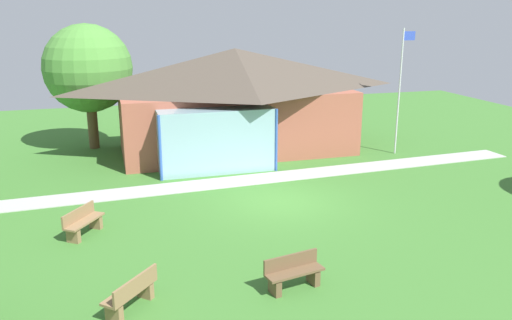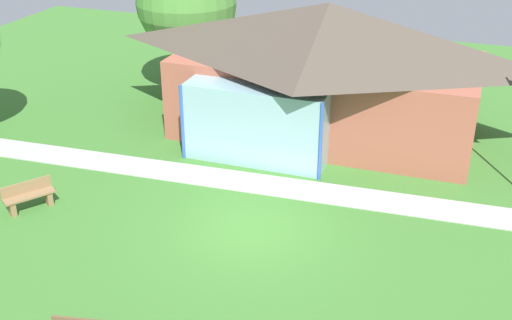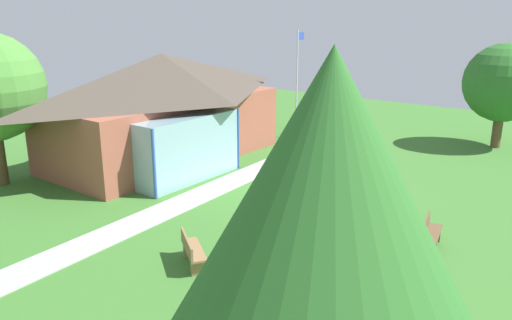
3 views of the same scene
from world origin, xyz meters
TOP-DOWN VIEW (x-y plane):
  - ground_plane at (0.00, 0.00)m, footprint 44.00×44.00m
  - pavilion at (0.13, 7.28)m, footprint 11.76×6.98m
  - footpath at (0.00, 2.69)m, footprint 24.08×2.57m
  - flagpole at (7.40, 4.73)m, footprint 0.64×0.08m
  - bench_front_left at (-5.52, -5.72)m, footprint 1.33×1.41m
  - bench_front_center at (-1.66, -5.84)m, footprint 1.56×0.73m
  - bench_mid_left at (-6.70, -1.08)m, footprint 1.21×1.49m
  - tree_far_east at (11.91, -4.57)m, footprint 3.91×3.91m
  - tree_lawn_corner at (-10.42, -7.22)m, footprint 4.52×4.52m

SIDE VIEW (x-z plane):
  - ground_plane at x=0.00m, z-range 0.00..0.00m
  - footpath at x=0.00m, z-range 0.00..0.03m
  - bench_front_left at x=-5.52m, z-range -0.02..0.82m
  - bench_front_center at x=-1.66m, z-range -0.02..0.82m
  - bench_mid_left at x=-6.70m, z-range -0.02..0.82m
  - pavilion at x=0.13m, z-range 0.10..5.00m
  - flagpole at x=7.40m, z-range 0.29..6.13m
  - tree_far_east at x=11.91m, z-range 0.67..5.95m
  - tree_lawn_corner at x=-10.42m, z-range 1.10..7.41m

